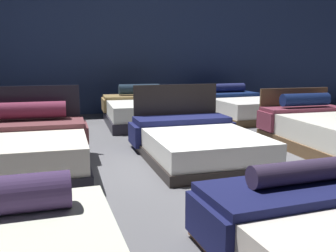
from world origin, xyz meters
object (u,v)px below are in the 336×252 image
(bed_7, at_px, (145,111))
(bed_8, at_px, (240,107))
(bed_4, at_px, (196,142))
(bed_5, at_px, (328,131))
(bed_6, at_px, (34,117))
(bed_3, at_px, (24,150))

(bed_7, height_order, bed_8, bed_7)
(bed_4, distance_m, bed_5, 2.15)
(bed_4, height_order, bed_6, bed_4)
(bed_5, distance_m, bed_6, 5.34)
(bed_3, relative_size, bed_7, 0.90)
(bed_5, distance_m, bed_7, 3.73)
(bed_8, bearing_deg, bed_4, -129.57)
(bed_7, bearing_deg, bed_6, -176.34)
(bed_3, distance_m, bed_5, 4.45)
(bed_4, distance_m, bed_6, 3.67)
(bed_7, bearing_deg, bed_8, 5.10)
(bed_5, xyz_separation_m, bed_7, (-2.21, 3.00, -0.01))
(bed_4, relative_size, bed_7, 0.99)
(bed_4, relative_size, bed_8, 0.99)
(bed_3, bearing_deg, bed_8, 35.62)
(bed_4, distance_m, bed_8, 3.74)
(bed_3, height_order, bed_4, bed_3)
(bed_3, relative_size, bed_6, 0.97)
(bed_8, bearing_deg, bed_6, 178.77)
(bed_6, height_order, bed_7, bed_7)
(bed_3, distance_m, bed_7, 3.70)
(bed_4, relative_size, bed_5, 1.04)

